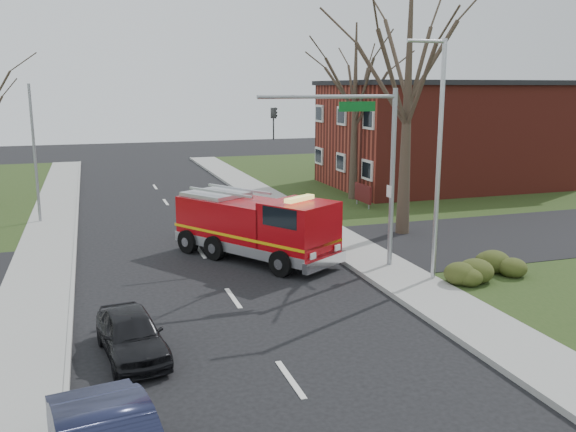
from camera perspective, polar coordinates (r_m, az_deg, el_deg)
name	(u,v)px	position (r m, az deg, el deg)	size (l,w,h in m)	color
ground	(233,298)	(20.36, -5.15, -7.68)	(120.00, 120.00, 0.00)	black
sidewalk_right	(401,278)	(22.45, 10.53, -5.74)	(2.40, 80.00, 0.15)	gray
sidewalk_left	(31,318)	(19.99, -22.95, -8.77)	(2.40, 80.00, 0.15)	gray
brick_building	(443,134)	(43.55, 14.28, 7.43)	(15.40, 10.40, 7.25)	maroon
health_center_sign	(363,194)	(35.01, 7.03, 2.10)	(0.12, 2.00, 1.40)	#4C1111
hedge_corner	(485,265)	(22.96, 17.94, -4.42)	(2.80, 2.00, 0.90)	#2E3B15
bare_tree_near	(408,74)	(28.27, 11.20, 12.94)	(6.00, 6.00, 12.00)	#32261D
bare_tree_far	(355,93)	(36.98, 6.30, 11.37)	(5.25, 5.25, 10.50)	#32261D
traffic_signal_mast	(362,147)	(22.40, 6.90, 6.45)	(5.29, 0.18, 6.80)	gray
streetlight_pole	(438,155)	(21.58, 13.82, 5.57)	(1.48, 0.16, 8.40)	#B7BABF
utility_pole_far	(35,155)	(32.98, -22.61, 5.26)	(0.14, 0.14, 7.00)	gray
fire_engine	(257,228)	(24.49, -2.96, -1.15)	(5.74, 7.18, 2.82)	#A2070D
parked_car_maroon	(132,334)	(16.46, -14.43, -10.63)	(1.45, 3.59, 1.22)	black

